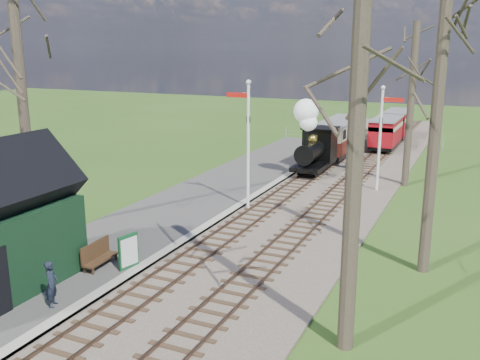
{
  "coord_description": "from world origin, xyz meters",
  "views": [
    {
      "loc": [
        9.23,
        -6.58,
        7.68
      ],
      "look_at": [
        -0.89,
        15.49,
        1.6
      ],
      "focal_mm": 40.0,
      "sensor_mm": 36.0,
      "label": 1
    }
  ],
  "objects_px": {
    "semaphore_near": "(247,136)",
    "bench": "(98,255)",
    "coach": "(339,136)",
    "sign_board": "(129,251)",
    "red_carriage_a": "(386,133)",
    "person": "(52,284)",
    "locomotive": "(314,141)",
    "semaphore_far": "(382,131)",
    "red_carriage_b": "(397,123)"
  },
  "relations": [
    {
      "from": "coach",
      "to": "person",
      "type": "bearing_deg",
      "value": -94.07
    },
    {
      "from": "red_carriage_b",
      "to": "bench",
      "type": "height_order",
      "value": "red_carriage_b"
    },
    {
      "from": "red_carriage_a",
      "to": "person",
      "type": "xyz_separation_m",
      "value": [
        -4.45,
        -29.89,
        -0.48
      ]
    },
    {
      "from": "semaphore_near",
      "to": "sign_board",
      "type": "xyz_separation_m",
      "value": [
        -0.71,
        -8.47,
        -2.81
      ]
    },
    {
      "from": "semaphore_far",
      "to": "locomotive",
      "type": "relative_size",
      "value": 1.25
    },
    {
      "from": "semaphore_near",
      "to": "red_carriage_b",
      "type": "distance_m",
      "value": 24.01
    },
    {
      "from": "locomotive",
      "to": "red_carriage_a",
      "type": "distance_m",
      "value": 10.23
    },
    {
      "from": "person",
      "to": "coach",
      "type": "bearing_deg",
      "value": -26.16
    },
    {
      "from": "coach",
      "to": "sign_board",
      "type": "xyz_separation_m",
      "value": [
        -1.48,
        -22.83,
        -0.74
      ]
    },
    {
      "from": "semaphore_near",
      "to": "coach",
      "type": "xyz_separation_m",
      "value": [
        0.77,
        14.36,
        -2.07
      ]
    },
    {
      "from": "locomotive",
      "to": "bench",
      "type": "distance_m",
      "value": 17.34
    },
    {
      "from": "red_carriage_a",
      "to": "red_carriage_b",
      "type": "xyz_separation_m",
      "value": [
        0.0,
        5.5,
        0.0
      ]
    },
    {
      "from": "semaphore_far",
      "to": "coach",
      "type": "height_order",
      "value": "semaphore_far"
    },
    {
      "from": "red_carriage_a",
      "to": "person",
      "type": "distance_m",
      "value": 30.22
    },
    {
      "from": "bench",
      "to": "semaphore_far",
      "type": "bearing_deg",
      "value": 64.86
    },
    {
      "from": "semaphore_far",
      "to": "red_carriage_b",
      "type": "bearing_deg",
      "value": 95.73
    },
    {
      "from": "red_carriage_a",
      "to": "coach",
      "type": "bearing_deg",
      "value": -124.36
    },
    {
      "from": "red_carriage_b",
      "to": "bench",
      "type": "distance_m",
      "value": 32.87
    },
    {
      "from": "semaphore_near",
      "to": "red_carriage_b",
      "type": "height_order",
      "value": "semaphore_near"
    },
    {
      "from": "sign_board",
      "to": "bench",
      "type": "xyz_separation_m",
      "value": [
        -1.09,
        -0.32,
        -0.19
      ]
    },
    {
      "from": "semaphore_near",
      "to": "bench",
      "type": "xyz_separation_m",
      "value": [
        -1.8,
        -8.79,
        -3.01
      ]
    },
    {
      "from": "sign_board",
      "to": "person",
      "type": "bearing_deg",
      "value": -96.53
    },
    {
      "from": "semaphore_near",
      "to": "red_carriage_a",
      "type": "bearing_deg",
      "value": 79.49
    },
    {
      "from": "semaphore_far",
      "to": "sign_board",
      "type": "relative_size",
      "value": 4.7
    },
    {
      "from": "red_carriage_b",
      "to": "bench",
      "type": "bearing_deg",
      "value": -99.05
    },
    {
      "from": "semaphore_far",
      "to": "person",
      "type": "height_order",
      "value": "semaphore_far"
    },
    {
      "from": "coach",
      "to": "person",
      "type": "relative_size",
      "value": 5.21
    },
    {
      "from": "person",
      "to": "locomotive",
      "type": "bearing_deg",
      "value": -27.35
    },
    {
      "from": "red_carriage_b",
      "to": "semaphore_near",
      "type": "bearing_deg",
      "value": -98.1
    },
    {
      "from": "locomotive",
      "to": "coach",
      "type": "xyz_separation_m",
      "value": [
        0.01,
        6.07,
        -0.57
      ]
    },
    {
      "from": "semaphore_far",
      "to": "coach",
      "type": "xyz_separation_m",
      "value": [
        -4.37,
        8.36,
        -1.8
      ]
    },
    {
      "from": "coach",
      "to": "red_carriage_a",
      "type": "bearing_deg",
      "value": 55.64
    },
    {
      "from": "red_carriage_a",
      "to": "sign_board",
      "type": "height_order",
      "value": "red_carriage_a"
    },
    {
      "from": "semaphore_near",
      "to": "person",
      "type": "xyz_separation_m",
      "value": [
        -1.08,
        -11.72,
        -2.72
      ]
    },
    {
      "from": "locomotive",
      "to": "red_carriage_a",
      "type": "relative_size",
      "value": 0.99
    },
    {
      "from": "semaphore_far",
      "to": "bench",
      "type": "xyz_separation_m",
      "value": [
        -6.94,
        -14.79,
        -2.73
      ]
    },
    {
      "from": "coach",
      "to": "bench",
      "type": "height_order",
      "value": "coach"
    },
    {
      "from": "sign_board",
      "to": "semaphore_near",
      "type": "bearing_deg",
      "value": 85.19
    },
    {
      "from": "locomotive",
      "to": "red_carriage_b",
      "type": "height_order",
      "value": "locomotive"
    },
    {
      "from": "red_carriage_a",
      "to": "bench",
      "type": "xyz_separation_m",
      "value": [
        -5.17,
        -26.95,
        -0.77
      ]
    },
    {
      "from": "locomotive",
      "to": "red_carriage_a",
      "type": "xyz_separation_m",
      "value": [
        2.61,
        9.87,
        -0.73
      ]
    },
    {
      "from": "red_carriage_b",
      "to": "person",
      "type": "distance_m",
      "value": 35.67
    },
    {
      "from": "semaphore_far",
      "to": "bench",
      "type": "distance_m",
      "value": 16.56
    },
    {
      "from": "locomotive",
      "to": "semaphore_far",
      "type": "bearing_deg",
      "value": -27.64
    },
    {
      "from": "semaphore_far",
      "to": "bench",
      "type": "relative_size",
      "value": 3.63
    },
    {
      "from": "coach",
      "to": "bench",
      "type": "distance_m",
      "value": 23.31
    },
    {
      "from": "bench",
      "to": "person",
      "type": "bearing_deg",
      "value": -76.33
    },
    {
      "from": "semaphore_far",
      "to": "red_carriage_a",
      "type": "height_order",
      "value": "semaphore_far"
    },
    {
      "from": "red_carriage_a",
      "to": "sign_board",
      "type": "relative_size",
      "value": 3.83
    },
    {
      "from": "semaphore_far",
      "to": "red_carriage_a",
      "type": "distance_m",
      "value": 12.45
    }
  ]
}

